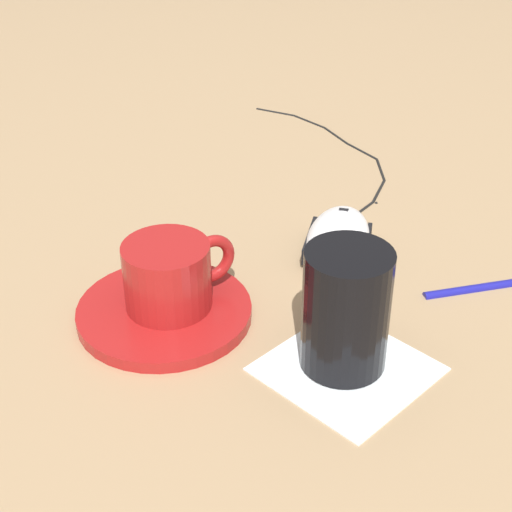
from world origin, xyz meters
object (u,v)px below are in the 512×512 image
Objects in this scene: computer_mouse at (338,239)px; drinking_glass at (346,310)px; coffee_cup at (170,275)px; saucer at (164,312)px; pen at (503,281)px.

drinking_glass is at bearing 27.40° from computer_mouse.
drinking_glass is (-0.02, 0.15, 0.01)m from coffee_cup.
drinking_glass is (-0.02, 0.16, 0.05)m from saucer.
coffee_cup reaches higher than saucer.
computer_mouse reaches higher than pen.
coffee_cup is at bearing 160.36° from saucer.
pen is (-0.17, 0.08, -0.05)m from drinking_glass.
drinking_glass reaches higher than coffee_cup.
saucer is 0.04m from coffee_cup.
saucer reaches higher than pen.
drinking_glass is at bearing 98.30° from saucer.
saucer is at bearing -49.90° from pen.
coffee_cup is at bearing -84.35° from drinking_glass.
saucer is 0.18m from computer_mouse.
pen is at bearing 130.10° from saucer.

